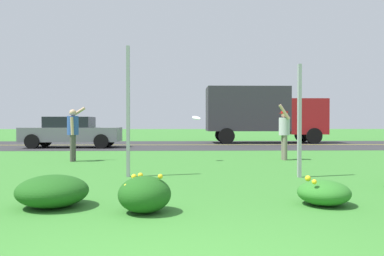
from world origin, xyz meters
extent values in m
plane|color=#387A2D|center=(0.00, 9.33, 0.00)|extent=(120.00, 120.00, 0.00)
cube|color=#2D2D30|center=(0.00, 18.66, 0.00)|extent=(120.00, 8.80, 0.01)
cube|color=yellow|center=(0.00, 18.66, 0.01)|extent=(120.00, 0.16, 0.00)
ellipsoid|color=#2D7526|center=(2.16, 2.97, 0.18)|extent=(0.75, 0.82, 0.36)
sphere|color=yellow|center=(2.27, 3.07, 0.27)|extent=(0.09, 0.09, 0.09)
sphere|color=yellow|center=(2.21, 3.09, 0.24)|extent=(0.09, 0.09, 0.09)
sphere|color=yellow|center=(1.94, 2.72, 0.37)|extent=(0.07, 0.07, 0.07)
sphere|color=yellow|center=(2.01, 2.99, 0.20)|extent=(0.05, 0.05, 0.05)
sphere|color=yellow|center=(2.10, 2.68, 0.22)|extent=(0.09, 0.09, 0.09)
sphere|color=yellow|center=(2.02, 3.27, 0.34)|extent=(0.09, 0.09, 0.09)
ellipsoid|color=#1E5619|center=(-1.72, 2.94, 0.22)|extent=(1.00, 1.06, 0.45)
sphere|color=yellow|center=(-1.51, 3.04, 0.25)|extent=(0.06, 0.06, 0.06)
sphere|color=yellow|center=(-1.62, 3.02, 0.35)|extent=(0.07, 0.07, 0.07)
sphere|color=yellow|center=(-1.94, 3.06, 0.29)|extent=(0.07, 0.07, 0.07)
sphere|color=yellow|center=(-1.55, 3.08, 0.29)|extent=(0.06, 0.06, 0.06)
sphere|color=yellow|center=(-1.47, 2.78, 0.37)|extent=(0.06, 0.06, 0.06)
ellipsoid|color=#1E5619|center=(-0.39, 2.54, 0.24)|extent=(0.70, 0.76, 0.48)
sphere|color=yellow|center=(-0.51, 2.62, 0.29)|extent=(0.07, 0.07, 0.07)
sphere|color=yellow|center=(-0.54, 2.57, 0.43)|extent=(0.06, 0.06, 0.06)
sphere|color=yellow|center=(-0.55, 2.75, 0.45)|extent=(0.08, 0.08, 0.08)
sphere|color=yellow|center=(-0.28, 2.58, 0.28)|extent=(0.08, 0.08, 0.08)
sphere|color=yellow|center=(-0.18, 2.48, 0.49)|extent=(0.07, 0.07, 0.07)
sphere|color=yellow|center=(-0.62, 2.40, 0.38)|extent=(0.06, 0.06, 0.06)
sphere|color=yellow|center=(-0.45, 2.63, 0.48)|extent=(0.07, 0.07, 0.07)
cube|color=#93969B|center=(-1.06, 6.14, 1.43)|extent=(0.07, 0.10, 2.87)
cube|color=#93969B|center=(2.67, 5.94, 1.23)|extent=(0.07, 0.10, 2.46)
cylinder|color=#2D4C9E|center=(-3.20, 9.74, 1.10)|extent=(0.34, 0.34, 0.57)
sphere|color=tan|center=(-3.20, 9.74, 1.49)|extent=(0.21, 0.21, 0.21)
cylinder|color=#4C4742|center=(-3.20, 9.82, 0.41)|extent=(0.14, 0.14, 0.81)
cylinder|color=#4C4742|center=(-3.20, 9.65, 0.41)|extent=(0.14, 0.14, 0.81)
cylinder|color=tan|center=(-3.12, 9.94, 1.49)|extent=(0.51, 0.11, 0.37)
cylinder|color=tan|center=(-3.17, 9.54, 1.08)|extent=(0.11, 0.09, 0.54)
cylinder|color=#B2B2B7|center=(3.38, 10.00, 1.06)|extent=(0.34, 0.34, 0.56)
sphere|color=tan|center=(3.38, 10.00, 1.44)|extent=(0.21, 0.21, 0.21)
cylinder|color=#726B5B|center=(3.38, 9.91, 0.39)|extent=(0.14, 0.14, 0.79)
cylinder|color=#726B5B|center=(3.37, 10.08, 0.39)|extent=(0.14, 0.14, 0.79)
cylinder|color=tan|center=(3.32, 9.80, 1.52)|extent=(0.37, 0.10, 0.48)
cylinder|color=tan|center=(3.35, 10.20, 1.05)|extent=(0.11, 0.09, 0.53)
cylinder|color=red|center=(3.38, 10.00, 1.51)|extent=(0.22, 0.22, 0.07)
cylinder|color=red|center=(3.28, 10.00, 1.48)|extent=(0.14, 0.14, 0.02)
cylinder|color=white|center=(0.57, 9.64, 1.33)|extent=(0.28, 0.25, 0.15)
torus|color=white|center=(0.57, 9.64, 1.32)|extent=(0.28, 0.25, 0.15)
cube|color=slate|center=(-5.05, 16.68, 0.62)|extent=(4.50, 1.82, 0.66)
cube|color=black|center=(-5.15, 16.68, 1.19)|extent=(2.10, 1.64, 0.52)
cylinder|color=black|center=(-3.50, 17.57, 0.33)|extent=(0.66, 0.22, 0.66)
cylinder|color=black|center=(-3.50, 15.79, 0.33)|extent=(0.66, 0.22, 0.66)
cylinder|color=black|center=(-6.60, 17.57, 0.33)|extent=(0.66, 0.22, 0.66)
cylinder|color=black|center=(-6.60, 15.79, 0.33)|extent=(0.66, 0.22, 0.66)
cube|color=maroon|center=(7.26, 20.64, 1.52)|extent=(2.10, 2.30, 2.00)
cube|color=#333338|center=(3.91, 20.64, 1.95)|extent=(4.60, 2.30, 2.50)
cylinder|color=black|center=(7.46, 21.74, 0.44)|extent=(0.88, 0.26, 0.88)
cylinder|color=black|center=(7.46, 19.54, 0.44)|extent=(0.88, 0.26, 0.88)
cylinder|color=black|center=(2.62, 21.74, 0.44)|extent=(0.88, 0.26, 0.88)
cylinder|color=black|center=(2.62, 19.54, 0.44)|extent=(0.88, 0.26, 0.88)
camera|label=1|loc=(0.08, -2.89, 1.20)|focal=38.42mm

